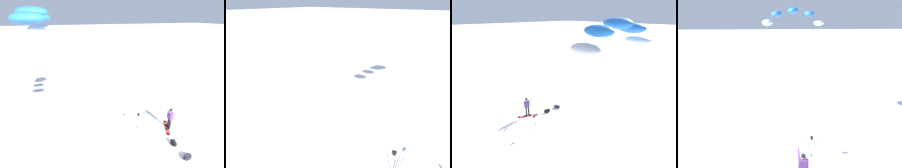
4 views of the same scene
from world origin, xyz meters
TOP-DOWN VIEW (x-y plane):
  - snowboarder at (0.34, -0.19)m, footprint 0.47×0.65m
  - traction_kite at (0.55, 7.62)m, footprint 4.36×1.49m
  - camera_tripod at (1.07, 1.93)m, footprint 0.53×0.50m

SIDE VIEW (x-z plane):
  - camera_tripod at x=1.07m, z-range 0.27..1.50m
  - snowboarder at x=0.34m, z-range 0.16..1.83m
  - traction_kite at x=0.55m, z-range 6.71..7.95m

